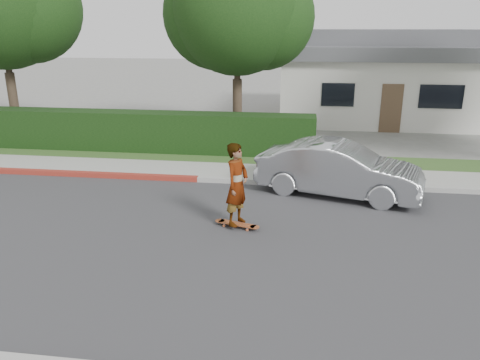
% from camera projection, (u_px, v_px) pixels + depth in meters
% --- Properties ---
extents(ground, '(120.00, 120.00, 0.00)m').
position_uv_depth(ground, '(112.00, 238.00, 10.26)').
color(ground, slate).
rests_on(ground, ground).
extents(road, '(60.00, 8.00, 0.01)m').
position_uv_depth(road, '(112.00, 238.00, 10.25)').
color(road, '#2D2D30').
rests_on(road, ground).
extents(curb_far, '(60.00, 0.20, 0.15)m').
position_uv_depth(curb_far, '(165.00, 178.00, 14.09)').
color(curb_far, '#9E9E99').
rests_on(curb_far, ground).
extents(curb_red_section, '(12.00, 0.21, 0.15)m').
position_uv_depth(curb_red_section, '(12.00, 171.00, 14.73)').
color(curb_red_section, maroon).
rests_on(curb_red_section, ground).
extents(sidewalk_far, '(60.00, 1.60, 0.12)m').
position_uv_depth(sidewalk_far, '(173.00, 170.00, 14.94)').
color(sidewalk_far, gray).
rests_on(sidewalk_far, ground).
extents(planting_strip, '(60.00, 1.60, 0.10)m').
position_uv_depth(planting_strip, '(186.00, 157.00, 16.45)').
color(planting_strip, '#2D4C1E').
rests_on(planting_strip, ground).
extents(hedge, '(15.00, 1.00, 1.50)m').
position_uv_depth(hedge, '(110.00, 131.00, 17.19)').
color(hedge, black).
rests_on(hedge, ground).
extents(tree_left, '(5.99, 5.21, 8.00)m').
position_uv_depth(tree_left, '(2.00, 3.00, 17.76)').
color(tree_left, '#33261C').
rests_on(tree_left, ground).
extents(tree_center, '(5.66, 4.84, 7.44)m').
position_uv_depth(tree_center, '(238.00, 13.00, 17.19)').
color(tree_center, '#33261C').
rests_on(tree_center, ground).
extents(house, '(10.60, 8.60, 4.30)m').
position_uv_depth(house, '(384.00, 75.00, 23.64)').
color(house, beige).
rests_on(house, ground).
extents(skateboard, '(1.11, 0.51, 0.10)m').
position_uv_depth(skateboard, '(237.00, 224.00, 10.73)').
color(skateboard, '#C25F35').
rests_on(skateboard, ground).
extents(skateboarder, '(0.68, 0.81, 1.89)m').
position_uv_depth(skateboarder, '(237.00, 185.00, 10.43)').
color(skateboarder, white).
rests_on(skateboarder, skateboard).
extents(car_silver, '(4.67, 2.70, 1.45)m').
position_uv_depth(car_silver, '(339.00, 169.00, 12.67)').
color(car_silver, '#B1B4B9').
rests_on(car_silver, ground).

